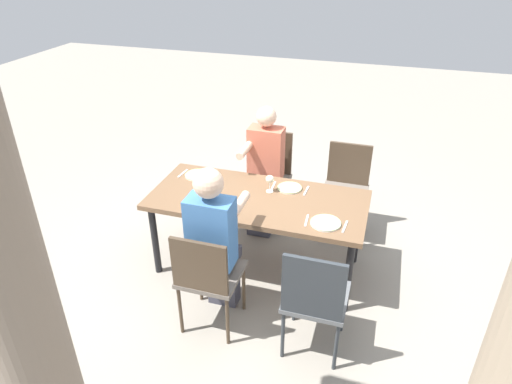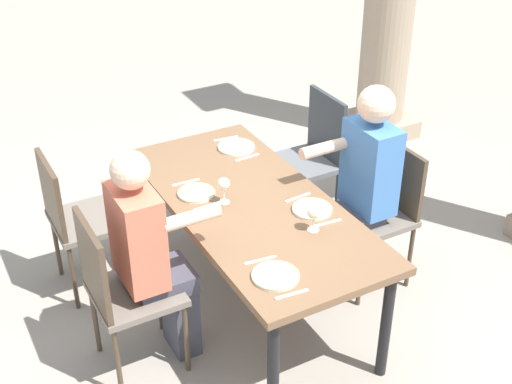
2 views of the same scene
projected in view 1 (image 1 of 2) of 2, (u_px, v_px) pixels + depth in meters
ground_plane at (258, 266)px, 4.26m from camera, size 16.00×16.00×0.00m
dining_table at (258, 205)px, 3.93m from camera, size 1.86×0.84×0.74m
chair_west_north at (315, 297)px, 3.13m from camera, size 0.44×0.44×0.94m
chair_west_south at (346, 184)px, 4.52m from camera, size 0.44×0.44×0.92m
chair_mid_north at (207, 274)px, 3.34m from camera, size 0.44×0.44×0.91m
chair_mid_south at (269, 172)px, 4.72m from camera, size 0.44×0.44×0.96m
diner_woman_green at (264, 168)px, 4.50m from camera, size 0.35×0.49×1.30m
diner_man_white at (215, 240)px, 3.39m from camera, size 0.35×0.50×1.34m
stone_column_centre at (8, 280)px, 1.85m from camera, size 0.43×0.43×3.00m
plate_0 at (326, 223)px, 3.54m from camera, size 0.24×0.24×0.02m
fork_0 at (345, 227)px, 3.51m from camera, size 0.03×0.17×0.01m
spoon_0 at (307, 220)px, 3.59m from camera, size 0.03×0.17×0.01m
plate_1 at (290, 188)px, 4.03m from camera, size 0.22×0.22×0.02m
wine_glass_1 at (270, 180)px, 3.94m from camera, size 0.07×0.07×0.16m
fork_1 at (306, 191)px, 4.00m from camera, size 0.02×0.17×0.01m
spoon_1 at (273, 186)px, 4.07m from camera, size 0.02×0.17×0.01m
plate_2 at (221, 207)px, 3.75m from camera, size 0.22×0.22×0.02m
wine_glass_2 at (206, 188)px, 3.82m from camera, size 0.07×0.07×0.15m
fork_2 at (238, 211)px, 3.71m from camera, size 0.03×0.17×0.01m
spoon_2 at (204, 205)px, 3.79m from camera, size 0.03×0.17×0.01m
plate_3 at (197, 175)px, 4.25m from camera, size 0.23×0.23×0.02m
fork_3 at (212, 178)px, 4.21m from camera, size 0.03×0.17×0.01m
spoon_3 at (183, 173)px, 4.29m from camera, size 0.03×0.17×0.01m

